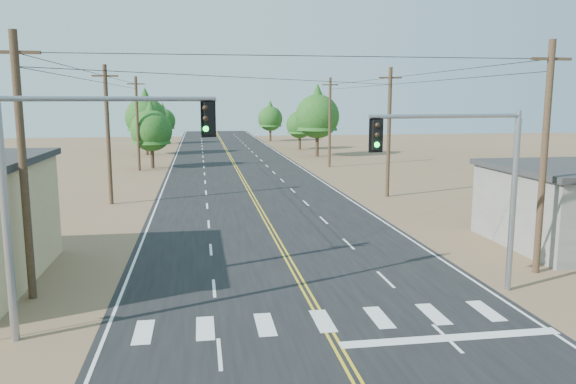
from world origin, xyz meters
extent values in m
cube|color=black|center=(0.00, 30.00, 0.01)|extent=(15.00, 200.00, 0.02)
cylinder|color=#4C3826|center=(-10.50, 12.00, 5.00)|extent=(0.30, 0.30, 10.00)
cube|color=#4C3826|center=(-10.50, 12.00, 9.20)|extent=(1.80, 0.12, 0.12)
cylinder|color=#4C3826|center=(-10.50, 32.00, 5.00)|extent=(0.30, 0.30, 10.00)
cube|color=#4C3826|center=(-10.50, 32.00, 9.20)|extent=(1.80, 0.12, 0.12)
cylinder|color=#4C3826|center=(-10.50, 52.00, 5.00)|extent=(0.30, 0.30, 10.00)
cube|color=#4C3826|center=(-10.50, 52.00, 9.20)|extent=(1.80, 0.12, 0.12)
cylinder|color=#4C3826|center=(10.50, 12.00, 5.00)|extent=(0.30, 0.30, 10.00)
cube|color=#4C3826|center=(10.50, 12.00, 9.20)|extent=(1.80, 0.12, 0.12)
cylinder|color=#4C3826|center=(10.50, 32.00, 5.00)|extent=(0.30, 0.30, 10.00)
cube|color=#4C3826|center=(10.50, 32.00, 9.20)|extent=(1.80, 0.12, 0.12)
cylinder|color=#4C3826|center=(10.50, 52.00, 5.00)|extent=(0.30, 0.30, 10.00)
cube|color=#4C3826|center=(10.50, 52.00, 9.20)|extent=(1.80, 0.12, 0.12)
cylinder|color=gray|center=(-9.94, 8.03, 3.72)|extent=(0.26, 0.26, 7.44)
cylinder|color=gray|center=(-6.68, 9.48, 7.55)|extent=(6.58, 3.05, 0.17)
cube|color=black|center=(-3.72, 10.80, 6.86)|extent=(0.47, 0.44, 1.17)
sphere|color=black|center=(-3.79, 10.63, 7.23)|extent=(0.21, 0.21, 0.21)
sphere|color=black|center=(-3.79, 10.63, 6.86)|extent=(0.21, 0.21, 0.21)
sphere|color=#0CE533|center=(-3.79, 10.63, 6.49)|extent=(0.21, 0.21, 0.21)
cylinder|color=gray|center=(8.00, 10.00, 3.42)|extent=(0.23, 0.23, 6.83)
cylinder|color=gray|center=(8.00, 10.00, 6.83)|extent=(0.18, 0.18, 0.59)
cylinder|color=gray|center=(4.94, 9.66, 6.93)|extent=(6.14, 0.84, 0.16)
cube|color=black|center=(2.17, 9.35, 6.30)|extent=(0.37, 0.33, 1.07)
sphere|color=black|center=(2.15, 9.17, 6.64)|extent=(0.20, 0.20, 0.20)
sphere|color=black|center=(2.15, 9.17, 6.30)|extent=(0.20, 0.20, 0.20)
sphere|color=#0CE533|center=(2.15, 9.17, 5.95)|extent=(0.20, 0.20, 0.20)
cylinder|color=#3F2D1E|center=(-9.25, 53.94, 1.37)|extent=(0.41, 0.41, 2.74)
cone|color=#1A4C15|center=(-9.25, 53.94, 5.18)|extent=(4.27, 4.27, 4.87)
sphere|color=#1A4C15|center=(-9.25, 53.94, 4.19)|extent=(4.57, 4.57, 4.57)
cylinder|color=#3F2D1E|center=(-11.23, 69.92, 1.67)|extent=(0.41, 0.41, 3.35)
cone|color=#1A4C15|center=(-11.23, 69.92, 6.32)|extent=(5.21, 5.21, 5.95)
sphere|color=#1A4C15|center=(-11.23, 69.92, 5.11)|extent=(5.58, 5.58, 5.58)
cylinder|color=#3F2D1E|center=(-10.20, 90.15, 1.29)|extent=(0.40, 0.40, 2.59)
cone|color=#1A4C15|center=(-10.20, 90.15, 4.89)|extent=(4.03, 4.03, 4.60)
sphere|color=#1A4C15|center=(-10.20, 90.15, 3.95)|extent=(4.31, 4.31, 4.31)
cylinder|color=#3F2D1E|center=(11.63, 64.15, 1.76)|extent=(0.48, 0.48, 3.52)
cone|color=#1A4C15|center=(11.63, 64.15, 6.64)|extent=(5.47, 5.47, 6.25)
sphere|color=#1A4C15|center=(11.63, 64.15, 5.37)|extent=(5.86, 5.86, 5.86)
cylinder|color=#3F2D1E|center=(11.24, 75.28, 1.24)|extent=(0.41, 0.41, 2.48)
cone|color=#1A4C15|center=(11.24, 75.28, 4.69)|extent=(3.86, 3.86, 4.41)
sphere|color=#1A4C15|center=(11.24, 75.28, 3.79)|extent=(4.13, 4.13, 4.13)
cylinder|color=#3F2D1E|center=(9.00, 93.59, 1.36)|extent=(0.42, 0.42, 2.72)
cone|color=#1A4C15|center=(9.00, 93.59, 5.14)|extent=(4.23, 4.23, 4.84)
sphere|color=#1A4C15|center=(9.00, 93.59, 4.16)|extent=(4.53, 4.53, 4.53)
camera|label=1|loc=(-4.04, -9.86, 7.50)|focal=35.00mm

